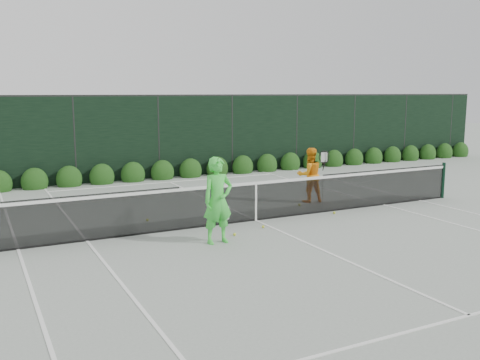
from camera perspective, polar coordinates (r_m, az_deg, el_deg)
name	(u,v)px	position (r m, az deg, el deg)	size (l,w,h in m)	color
ground	(256,221)	(13.31, 1.69, -4.35)	(80.00, 80.00, 0.00)	gray
tennis_net	(255,200)	(13.18, 1.61, -2.12)	(12.90, 0.10, 1.07)	black
player_woman	(218,200)	(11.20, -2.38, -2.20)	(0.69, 0.47, 1.83)	#3FDA43
player_man	(310,175)	(15.53, 7.45, 0.54)	(0.92, 0.72, 1.58)	orange
court_lines	(256,220)	(13.31, 1.69, -4.32)	(11.03, 23.83, 0.01)	white
windscreen_fence	(321,175)	(10.75, 8.64, 0.48)	(32.00, 21.07, 3.06)	black
hedge_row	(162,173)	(19.73, -8.27, 0.77)	(31.66, 0.65, 0.94)	black
tennis_balls	(250,220)	(13.25, 1.07, -4.25)	(4.67, 2.26, 0.07)	yellow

